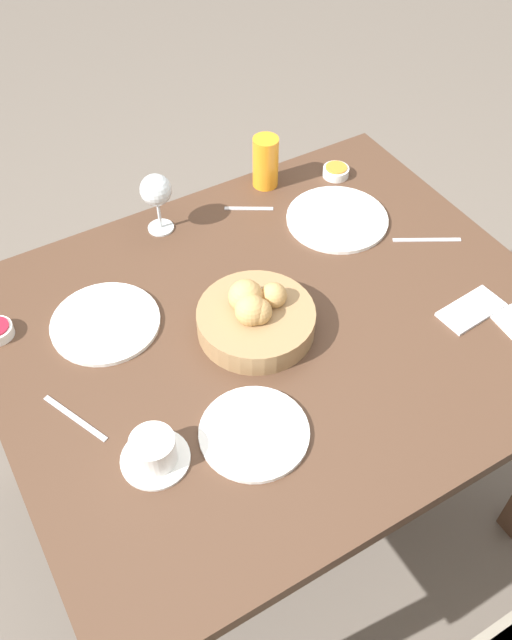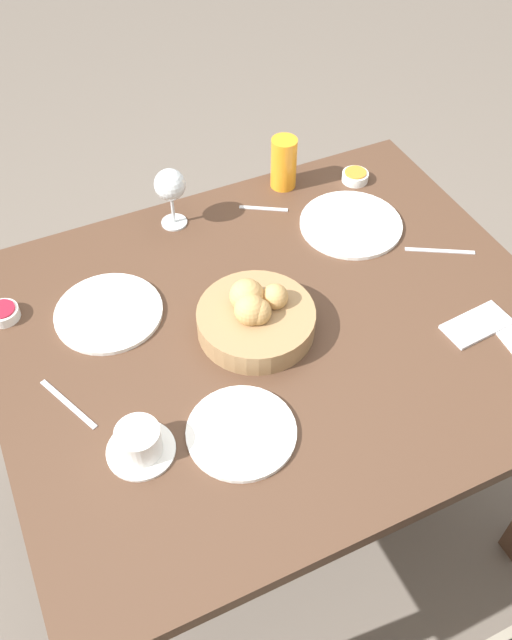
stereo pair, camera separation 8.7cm
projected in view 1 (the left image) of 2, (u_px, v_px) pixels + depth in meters
name	position (u px, v px, depth m)	size (l,w,h in m)	color
ground_plane	(271.00, 492.00, 2.04)	(10.00, 10.00, 0.00)	#6B6056
dining_table	(276.00, 353.00, 1.54)	(1.20, 0.99, 0.77)	#4C3323
bread_basket	(256.00, 317.00, 1.42)	(0.25, 0.25, 0.11)	#99754C
plate_near_left	(337.00, 219.00, 1.69)	(0.25, 0.25, 0.01)	white
plate_near_right	(105.00, 323.00, 1.46)	(0.24, 0.24, 0.01)	white
plate_far_center	(254.00, 433.00, 1.27)	(0.21, 0.21, 0.01)	white
juice_glass	(266.00, 162.00, 1.74)	(0.07, 0.07, 0.14)	orange
wine_glass	(156.00, 192.00, 1.59)	(0.08, 0.08, 0.16)	silver
coffee_cup	(154.00, 451.00, 1.22)	(0.13, 0.13, 0.07)	white
jam_bowl_honey	(336.00, 171.00, 1.81)	(0.07, 0.07, 0.03)	white
fork_silver	(75.00, 418.00, 1.30)	(0.08, 0.16, 0.00)	#B7B7BC
knife_silver	(427.00, 240.00, 1.64)	(0.15, 0.09, 0.00)	#B7B7BC
spoon_coffee	(249.00, 208.00, 1.72)	(0.11, 0.07, 0.00)	#B7B7BC
cell_phone	(471.00, 310.00, 1.48)	(0.16, 0.09, 0.01)	silver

